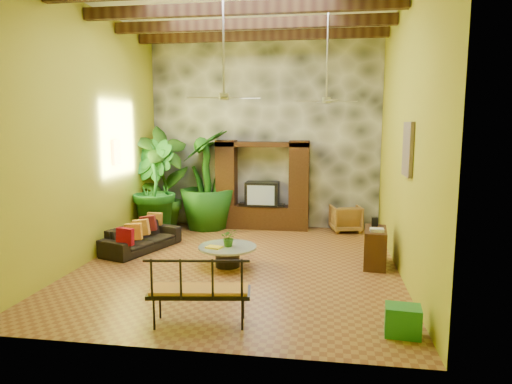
% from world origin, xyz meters
% --- Properties ---
extents(ground, '(7.00, 7.00, 0.00)m').
position_xyz_m(ground, '(0.00, 0.00, 0.00)').
color(ground, brown).
rests_on(ground, ground).
extents(back_wall, '(6.00, 0.02, 5.00)m').
position_xyz_m(back_wall, '(0.00, 3.50, 2.50)').
color(back_wall, gold).
rests_on(back_wall, ground).
extents(left_wall, '(0.02, 7.00, 5.00)m').
position_xyz_m(left_wall, '(-3.00, 0.00, 2.50)').
color(left_wall, gold).
rests_on(left_wall, ground).
extents(right_wall, '(0.02, 7.00, 5.00)m').
position_xyz_m(right_wall, '(3.00, 0.00, 2.50)').
color(right_wall, gold).
rests_on(right_wall, ground).
extents(stone_accent_wall, '(5.98, 0.10, 4.98)m').
position_xyz_m(stone_accent_wall, '(0.00, 3.44, 2.50)').
color(stone_accent_wall, '#36393D').
rests_on(stone_accent_wall, ground).
extents(ceiling_beams, '(5.95, 5.36, 0.22)m').
position_xyz_m(ceiling_beams, '(0.00, 0.00, 4.78)').
color(ceiling_beams, '#372311').
rests_on(ceiling_beams, ceiling).
extents(entertainment_center, '(2.40, 0.55, 2.30)m').
position_xyz_m(entertainment_center, '(0.00, 3.14, 0.97)').
color(entertainment_center, black).
rests_on(entertainment_center, ground).
extents(ceiling_fan_front, '(1.28, 1.28, 1.86)m').
position_xyz_m(ceiling_fan_front, '(-0.20, -0.40, 3.40)').
color(ceiling_fan_front, '#A9A9AE').
rests_on(ceiling_fan_front, ceiling).
extents(ceiling_fan_back, '(1.28, 1.28, 1.86)m').
position_xyz_m(ceiling_fan_back, '(1.60, 1.20, 3.40)').
color(ceiling_fan_back, '#A9A9AE').
rests_on(ceiling_fan_back, ceiling).
extents(wall_art_mask, '(0.06, 0.32, 0.55)m').
position_xyz_m(wall_art_mask, '(-2.96, 1.00, 2.10)').
color(wall_art_mask, yellow).
rests_on(wall_art_mask, left_wall).
extents(wall_art_painting, '(0.06, 0.70, 0.90)m').
position_xyz_m(wall_art_painting, '(2.96, -0.60, 2.30)').
color(wall_art_painting, '#25618A').
rests_on(wall_art_painting, right_wall).
extents(sofa, '(1.31, 2.01, 0.55)m').
position_xyz_m(sofa, '(-2.30, 0.66, 0.27)').
color(sofa, black).
rests_on(sofa, ground).
extents(wicker_armchair, '(0.86, 0.88, 0.67)m').
position_xyz_m(wicker_armchair, '(2.15, 3.12, 0.34)').
color(wicker_armchair, olive).
rests_on(wicker_armchair, ground).
extents(tall_plant_a, '(1.68, 1.65, 2.67)m').
position_xyz_m(tall_plant_a, '(-2.49, 2.62, 1.33)').
color(tall_plant_a, '#275A17').
rests_on(tall_plant_a, ground).
extents(tall_plant_b, '(1.65, 1.65, 2.35)m').
position_xyz_m(tall_plant_b, '(-2.60, 2.12, 1.17)').
color(tall_plant_b, '#185B1E').
rests_on(tall_plant_b, ground).
extents(tall_plant_c, '(1.58, 1.58, 2.56)m').
position_xyz_m(tall_plant_c, '(-1.44, 2.93, 1.28)').
color(tall_plant_c, '#1B5716').
rests_on(tall_plant_c, ground).
extents(coffee_table, '(1.12, 1.12, 0.40)m').
position_xyz_m(coffee_table, '(-0.21, -0.19, 0.26)').
color(coffee_table, black).
rests_on(coffee_table, ground).
extents(centerpiece_plant, '(0.38, 0.35, 0.35)m').
position_xyz_m(centerpiece_plant, '(-0.18, -0.19, 0.57)').
color(centerpiece_plant, '#2C651A').
rests_on(centerpiece_plant, coffee_table).
extents(yellow_tray, '(0.33, 0.27, 0.03)m').
position_xyz_m(yellow_tray, '(-0.43, -0.36, 0.42)').
color(yellow_tray, gold).
rests_on(yellow_tray, coffee_table).
extents(iron_bench, '(1.43, 0.69, 0.57)m').
position_xyz_m(iron_bench, '(-0.04, -2.83, 0.55)').
color(iron_bench, black).
rests_on(iron_bench, ground).
extents(side_console, '(0.49, 0.94, 0.72)m').
position_xyz_m(side_console, '(2.59, 0.29, 0.36)').
color(side_console, '#3A1812').
rests_on(side_console, ground).
extents(green_bin, '(0.48, 0.38, 0.39)m').
position_xyz_m(green_bin, '(2.65, -2.67, 0.20)').
color(green_bin, '#207A3C').
rests_on(green_bin, ground).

